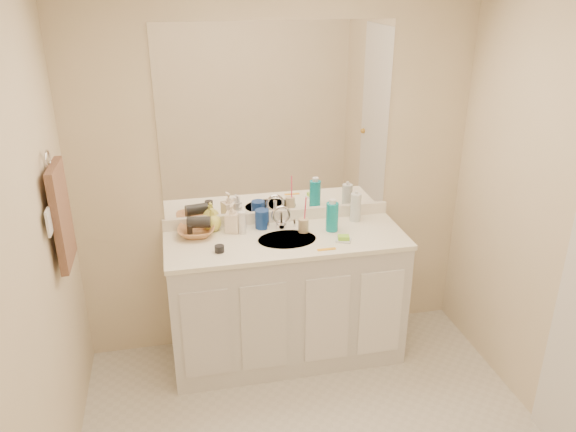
# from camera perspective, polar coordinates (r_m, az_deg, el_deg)

# --- Properties ---
(wall_back) EXTENTS (2.60, 0.02, 2.40)m
(wall_back) POSITION_cam_1_polar(r_m,az_deg,el_deg) (3.66, -1.08, 4.12)
(wall_back) COLOR beige
(wall_back) RESTS_ON floor
(wall_left) EXTENTS (0.02, 2.60, 2.40)m
(wall_left) POSITION_cam_1_polar(r_m,az_deg,el_deg) (2.49, -25.51, -7.95)
(wall_left) COLOR beige
(wall_left) RESTS_ON floor
(vanity_cabinet) EXTENTS (1.50, 0.55, 0.85)m
(vanity_cabinet) POSITION_cam_1_polar(r_m,az_deg,el_deg) (3.75, -0.16, -8.52)
(vanity_cabinet) COLOR silver
(vanity_cabinet) RESTS_ON floor
(countertop) EXTENTS (1.52, 0.57, 0.03)m
(countertop) POSITION_cam_1_polar(r_m,az_deg,el_deg) (3.54, -0.17, -2.44)
(countertop) COLOR white
(countertop) RESTS_ON vanity_cabinet
(backsplash) EXTENTS (1.52, 0.03, 0.08)m
(backsplash) POSITION_cam_1_polar(r_m,az_deg,el_deg) (3.75, -1.00, -0.01)
(backsplash) COLOR white
(backsplash) RESTS_ON countertop
(sink_basin) EXTENTS (0.37, 0.37, 0.02)m
(sink_basin) POSITION_cam_1_polar(r_m,az_deg,el_deg) (3.52, -0.10, -2.54)
(sink_basin) COLOR #B4B19D
(sink_basin) RESTS_ON countertop
(faucet) EXTENTS (0.02, 0.02, 0.11)m
(faucet) POSITION_cam_1_polar(r_m,az_deg,el_deg) (3.65, -0.70, -0.39)
(faucet) COLOR silver
(faucet) RESTS_ON countertop
(mirror) EXTENTS (1.48, 0.01, 1.20)m
(mirror) POSITION_cam_1_polar(r_m,az_deg,el_deg) (3.55, -1.11, 9.58)
(mirror) COLOR white
(mirror) RESTS_ON wall_back
(blue_mug) EXTENTS (0.10, 0.10, 0.13)m
(blue_mug) POSITION_cam_1_polar(r_m,az_deg,el_deg) (3.65, -2.65, -0.30)
(blue_mug) COLOR navy
(blue_mug) RESTS_ON countertop
(tan_cup) EXTENTS (0.08, 0.08, 0.09)m
(tan_cup) POSITION_cam_1_polar(r_m,az_deg,el_deg) (3.60, 1.58, -0.96)
(tan_cup) COLOR #C3AF89
(tan_cup) RESTS_ON countertop
(toothbrush) EXTENTS (0.01, 0.04, 0.18)m
(toothbrush) POSITION_cam_1_polar(r_m,az_deg,el_deg) (3.56, 1.75, 0.60)
(toothbrush) COLOR #F74168
(toothbrush) RESTS_ON tan_cup
(mouthwash_bottle) EXTENTS (0.10, 0.10, 0.19)m
(mouthwash_bottle) POSITION_cam_1_polar(r_m,az_deg,el_deg) (3.61, 4.50, -0.10)
(mouthwash_bottle) COLOR #0D94A5
(mouthwash_bottle) RESTS_ON countertop
(clear_pump_bottle) EXTENTS (0.08, 0.08, 0.19)m
(clear_pump_bottle) POSITION_cam_1_polar(r_m,az_deg,el_deg) (3.77, 6.87, 0.89)
(clear_pump_bottle) COLOR silver
(clear_pump_bottle) RESTS_ON countertop
(soap_dish) EXTENTS (0.11, 0.10, 0.01)m
(soap_dish) POSITION_cam_1_polar(r_m,az_deg,el_deg) (3.50, 5.65, -2.47)
(soap_dish) COLOR white
(soap_dish) RESTS_ON countertop
(green_soap) EXTENTS (0.08, 0.06, 0.02)m
(green_soap) POSITION_cam_1_polar(r_m,az_deg,el_deg) (3.50, 5.67, -2.19)
(green_soap) COLOR #92EA39
(green_soap) RESTS_ON soap_dish
(orange_comb) EXTENTS (0.11, 0.03, 0.00)m
(orange_comb) POSITION_cam_1_polar(r_m,az_deg,el_deg) (3.39, 3.94, -3.39)
(orange_comb) COLOR #FAA71A
(orange_comb) RESTS_ON countertop
(dark_jar) EXTENTS (0.07, 0.07, 0.04)m
(dark_jar) POSITION_cam_1_polar(r_m,az_deg,el_deg) (3.37, -6.98, -3.33)
(dark_jar) COLOR black
(dark_jar) RESTS_ON countertop
(extra_white_bottle) EXTENTS (0.05, 0.05, 0.15)m
(extra_white_bottle) POSITION_cam_1_polar(r_m,az_deg,el_deg) (3.58, -4.70, -0.68)
(extra_white_bottle) COLOR white
(extra_white_bottle) RESTS_ON countertop
(soap_bottle_white) EXTENTS (0.09, 0.09, 0.18)m
(soap_bottle_white) POSITION_cam_1_polar(r_m,az_deg,el_deg) (3.61, -4.77, -0.17)
(soap_bottle_white) COLOR silver
(soap_bottle_white) RESTS_ON countertop
(soap_bottle_cream) EXTENTS (0.11, 0.11, 0.19)m
(soap_bottle_cream) POSITION_cam_1_polar(r_m,az_deg,el_deg) (3.60, -5.66, -0.18)
(soap_bottle_cream) COLOR #FFEACF
(soap_bottle_cream) RESTS_ON countertop
(soap_bottle_yellow) EXTENTS (0.12, 0.12, 0.15)m
(soap_bottle_yellow) POSITION_cam_1_polar(r_m,az_deg,el_deg) (3.64, -7.70, -0.37)
(soap_bottle_yellow) COLOR #E3E058
(soap_bottle_yellow) RESTS_ON countertop
(wicker_basket) EXTENTS (0.26, 0.26, 0.06)m
(wicker_basket) POSITION_cam_1_polar(r_m,az_deg,el_deg) (3.60, -9.30, -1.54)
(wicker_basket) COLOR #B77949
(wicker_basket) RESTS_ON countertop
(hair_dryer) EXTENTS (0.16, 0.10, 0.07)m
(hair_dryer) POSITION_cam_1_polar(r_m,az_deg,el_deg) (3.57, -9.04, -0.62)
(hair_dryer) COLOR black
(hair_dryer) RESTS_ON wicker_basket
(towel_ring) EXTENTS (0.01, 0.11, 0.11)m
(towel_ring) POSITION_cam_1_polar(r_m,az_deg,el_deg) (3.05, -23.22, 5.21)
(towel_ring) COLOR silver
(towel_ring) RESTS_ON wall_left
(hand_towel) EXTENTS (0.04, 0.32, 0.55)m
(hand_towel) POSITION_cam_1_polar(r_m,az_deg,el_deg) (3.15, -22.02, 0.05)
(hand_towel) COLOR brown
(hand_towel) RESTS_ON towel_ring
(switch_plate) EXTENTS (0.01, 0.08, 0.13)m
(switch_plate) POSITION_cam_1_polar(r_m,az_deg,el_deg) (2.95, -23.13, -0.58)
(switch_plate) COLOR white
(switch_plate) RESTS_ON wall_left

